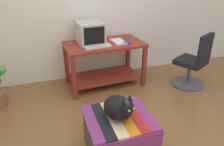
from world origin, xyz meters
TOP-DOWN VIEW (x-y plane):
  - back_wall at (0.00, 2.05)m, footprint 8.00×0.10m
  - desk at (0.17, 1.60)m, footprint 1.26×0.75m
  - tv_monitor at (-0.03, 1.69)m, footprint 0.40×0.48m
  - keyboard at (0.02, 1.44)m, footprint 0.42×0.20m
  - book at (0.39, 1.57)m, footprint 0.21×0.31m
  - ottoman_with_blanket at (-0.12, 0.11)m, footprint 0.65×0.61m
  - cat at (-0.12, 0.09)m, footprint 0.36×0.41m
  - office_chair at (1.50, 1.10)m, footprint 0.57×0.57m
  - stapler at (0.49, 1.44)m, footprint 0.12×0.06m
  - pen at (0.55, 1.65)m, footprint 0.08×0.12m

SIDE VIEW (x-z plane):
  - ottoman_with_blanket at x=-0.12m, z-range 0.00..0.43m
  - office_chair at x=1.50m, z-range -0.06..0.83m
  - desk at x=0.17m, z-range 0.13..0.84m
  - cat at x=-0.12m, z-range 0.40..0.70m
  - pen at x=0.55m, z-range 0.71..0.72m
  - keyboard at x=0.02m, z-range 0.71..0.74m
  - book at x=0.39m, z-range 0.71..0.74m
  - stapler at x=0.49m, z-range 0.71..0.75m
  - tv_monitor at x=-0.03m, z-range 0.71..1.03m
  - back_wall at x=0.00m, z-range 0.00..2.60m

